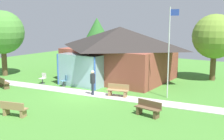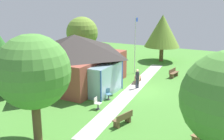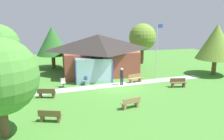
% 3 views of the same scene
% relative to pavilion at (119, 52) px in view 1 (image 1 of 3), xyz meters
% --- Properties ---
extents(ground_plane, '(44.00, 44.00, 0.00)m').
position_rel_pavilion_xyz_m(ground_plane, '(0.90, -5.93, -2.38)').
color(ground_plane, '#478433').
extents(pavilion, '(9.16, 8.47, 4.57)m').
position_rel_pavilion_xyz_m(pavilion, '(0.00, 0.00, 0.00)').
color(pavilion, brown).
rests_on(pavilion, ground_plane).
extents(footpath, '(19.31, 3.44, 0.03)m').
position_rel_pavilion_xyz_m(footpath, '(0.90, -5.37, -2.37)').
color(footpath, '#BCB7B2').
rests_on(footpath, ground_plane).
extents(flagpole, '(0.64, 0.08, 5.97)m').
position_rel_pavilion_xyz_m(flagpole, '(5.92, -3.32, 0.89)').
color(flagpole, silver).
rests_on(flagpole, ground_plane).
extents(bench_mid_left, '(1.56, 0.81, 0.84)m').
position_rel_pavilion_xyz_m(bench_mid_left, '(-5.74, -7.60, -1.98)').
color(bench_mid_left, brown).
rests_on(bench_mid_left, ground_plane).
extents(bench_front_center, '(1.56, 0.79, 0.84)m').
position_rel_pavilion_xyz_m(bench_front_center, '(0.36, -11.38, -1.98)').
color(bench_front_center, '#9E7A51').
rests_on(bench_front_center, ground_plane).
extents(bench_mid_right, '(1.55, 0.65, 0.84)m').
position_rel_pavilion_xyz_m(bench_mid_right, '(6.42, -7.39, -1.98)').
color(bench_mid_right, brown).
rests_on(bench_mid_right, ground_plane).
extents(bench_rear_near_path, '(1.56, 0.78, 0.84)m').
position_rel_pavilion_xyz_m(bench_rear_near_path, '(2.96, -4.91, -1.98)').
color(bench_rear_near_path, '#9E7A51').
rests_on(bench_rear_near_path, ground_plane).
extents(patio_chair_west, '(0.47, 0.47, 0.86)m').
position_rel_pavilion_xyz_m(patio_chair_west, '(-4.29, -4.84, -1.97)').
color(patio_chair_west, beige).
rests_on(patio_chair_west, ground_plane).
extents(patio_chair_porch_left, '(0.61, 0.61, 0.86)m').
position_rel_pavilion_xyz_m(patio_chair_porch_left, '(-2.19, -4.58, -1.97)').
color(patio_chair_porch_left, teal).
rests_on(patio_chair_porch_left, ground_plane).
extents(visitor_on_path, '(0.34, 0.34, 1.74)m').
position_rel_pavilion_xyz_m(visitor_on_path, '(1.33, -5.56, -1.36)').
color(visitor_on_path, '#2D3347').
rests_on(visitor_on_path, ground_plane).
extents(tree_behind_pavilion_left, '(4.06, 4.06, 5.40)m').
position_rel_pavilion_xyz_m(tree_behind_pavilion_left, '(-5.19, 4.00, 1.17)').
color(tree_behind_pavilion_left, brown).
rests_on(tree_behind_pavilion_left, ground_plane).
extents(tree_west_hedge, '(3.96, 3.96, 6.02)m').
position_rel_pavilion_xyz_m(tree_west_hedge, '(-9.83, -4.36, 1.63)').
color(tree_west_hedge, brown).
rests_on(tree_west_hedge, ground_plane).
extents(tree_behind_pavilion_right, '(3.77, 3.77, 5.66)m').
position_rel_pavilion_xyz_m(tree_behind_pavilion_right, '(7.05, 4.06, 1.37)').
color(tree_behind_pavilion_right, brown).
rests_on(tree_behind_pavilion_right, ground_plane).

